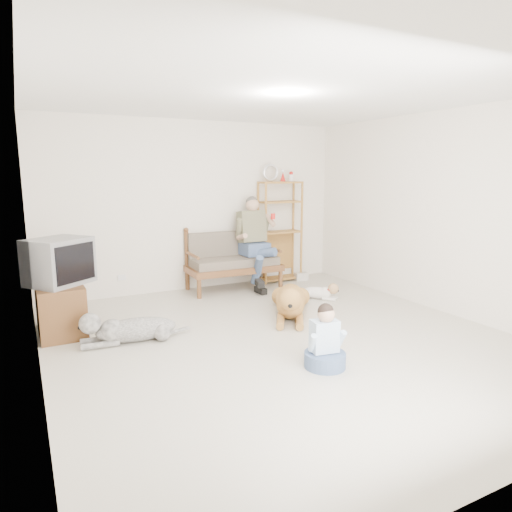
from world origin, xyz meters
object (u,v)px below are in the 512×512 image
loveseat (232,259)px  golden_retriever (290,301)px  tv_stand (60,308)px  etagere (280,231)px

loveseat → golden_retriever: loveseat is taller
tv_stand → golden_retriever: bearing=-14.7°
golden_retriever → tv_stand: bearing=-162.0°
tv_stand → golden_retriever: size_ratio=0.62×
golden_retriever → etagere: bearing=95.9°
tv_stand → loveseat: bearing=19.6°
etagere → golden_retriever: etagere is taller
loveseat → tv_stand: size_ratio=1.68×
loveseat → tv_stand: loveseat is taller
loveseat → golden_retriever: (0.08, -1.69, -0.28)m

